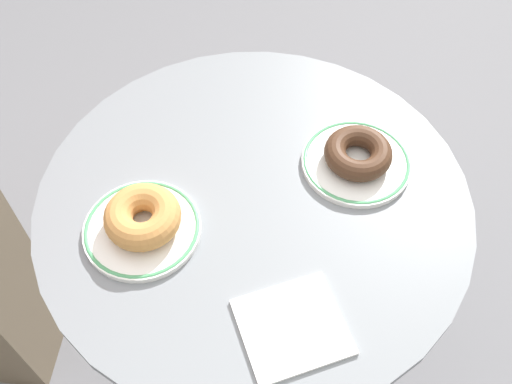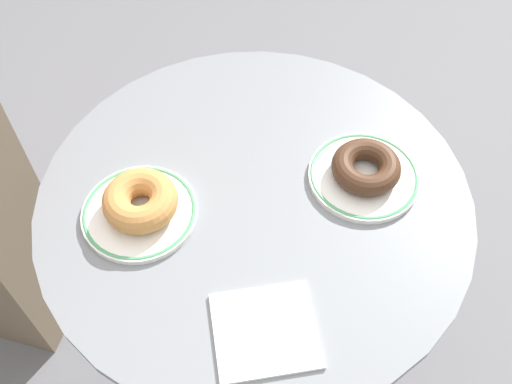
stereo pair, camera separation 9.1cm
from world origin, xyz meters
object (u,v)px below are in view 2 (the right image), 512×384
Objects in this scene: plate_right at (364,176)px; donut_old_fashioned at (140,201)px; plate_left at (140,212)px; cafe_table at (255,268)px; donut_chocolate at (366,167)px; paper_napkin at (265,330)px.

donut_old_fashioned reaches higher than plate_right.
cafe_table is at bearing 14.46° from plate_left.
donut_old_fashioned is (-0.17, -0.04, 0.27)m from cafe_table.
plate_left is at bearing -165.72° from donut_chocolate.
cafe_table is at bearing 13.83° from donut_old_fashioned.
plate_left is 1.28× the size of paper_napkin.
donut_chocolate is 0.79× the size of paper_napkin.
cafe_table is 0.30m from plate_left.
paper_napkin is at bearing -83.25° from cafe_table.
cafe_table is 6.58× the size of donut_old_fashioned.
donut_old_fashioned is 1.04× the size of donut_chocolate.
plate_right is 1.56× the size of donut_old_fashioned.
plate_right is at bearing 14.10° from cafe_table.
plate_left is 0.03m from donut_old_fashioned.
cafe_table is 4.22× the size of plate_right.
paper_napkin is at bearing -118.78° from plate_right.
cafe_table is 0.32m from donut_old_fashioned.
donut_chocolate is (0.35, 0.09, -0.00)m from donut_old_fashioned.
donut_chocolate is at bearing 13.97° from donut_old_fashioned.
plate_right reaches higher than paper_napkin.
cafe_table is 0.30m from plate_right.
donut_chocolate reaches higher than paper_napkin.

